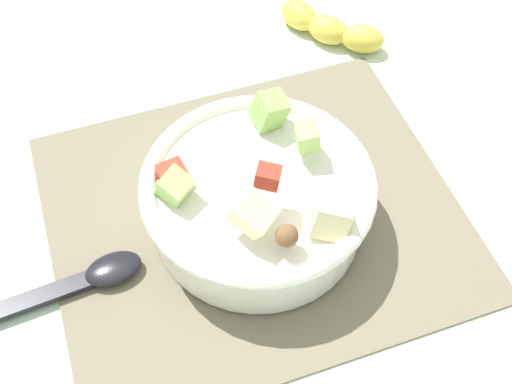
% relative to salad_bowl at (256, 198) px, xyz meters
% --- Properties ---
extents(ground_plane, '(2.40, 2.40, 0.00)m').
position_rel_salad_bowl_xyz_m(ground_plane, '(0.00, 0.01, -0.05)').
color(ground_plane, silver).
extents(placemat, '(0.42, 0.36, 0.01)m').
position_rel_salad_bowl_xyz_m(placemat, '(0.00, 0.01, -0.04)').
color(placemat, '#756B56').
rests_on(placemat, ground_plane).
extents(salad_bowl, '(0.23, 0.23, 0.12)m').
position_rel_salad_bowl_xyz_m(salad_bowl, '(0.00, 0.00, 0.00)').
color(salad_bowl, white).
rests_on(salad_bowl, placemat).
extents(serving_spoon, '(0.19, 0.04, 0.01)m').
position_rel_salad_bowl_xyz_m(serving_spoon, '(-0.19, -0.01, -0.04)').
color(serving_spoon, black).
rests_on(serving_spoon, placemat).
extents(banana_whole, '(0.12, 0.13, 0.04)m').
position_rel_salad_bowl_xyz_m(banana_whole, '(0.18, 0.25, -0.03)').
color(banana_whole, yellow).
rests_on(banana_whole, ground_plane).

